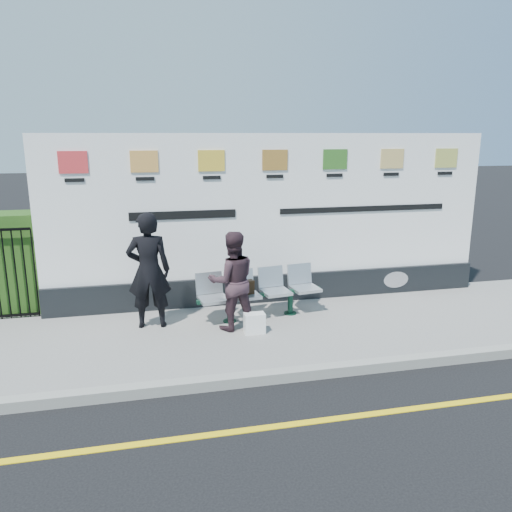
{
  "coord_description": "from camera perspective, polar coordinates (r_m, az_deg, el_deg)",
  "views": [
    {
      "loc": [
        -1.73,
        -4.67,
        3.1
      ],
      "look_at": [
        -0.07,
        2.71,
        1.25
      ],
      "focal_mm": 35.0,
      "sensor_mm": 36.0,
      "label": 1
    }
  ],
  "objects": [
    {
      "name": "woman_left",
      "position": [
        7.93,
        -12.16,
        -1.62
      ],
      "size": [
        0.7,
        0.49,
        1.84
      ],
      "primitive_type": "imported",
      "rotation": [
        0.0,
        0.0,
        3.07
      ],
      "color": "black",
      "rests_on": "pavement"
    },
    {
      "name": "pavement",
      "position": [
        7.97,
        0.85,
        -8.66
      ],
      "size": [
        14.0,
        3.0,
        0.12
      ],
      "primitive_type": "cube",
      "color": "gray",
      "rests_on": "ground"
    },
    {
      "name": "ground",
      "position": [
        5.86,
        6.86,
        -18.28
      ],
      "size": [
        80.0,
        80.0,
        0.0
      ],
      "primitive_type": "plane",
      "color": "black"
    },
    {
      "name": "billboard",
      "position": [
        8.96,
        1.97,
        2.93
      ],
      "size": [
        8.0,
        0.3,
        3.0
      ],
      "color": "black",
      "rests_on": "pavement"
    },
    {
      "name": "carrier_bag_white",
      "position": [
        7.72,
        -0.17,
        -7.69
      ],
      "size": [
        0.32,
        0.19,
        0.32
      ],
      "primitive_type": "cube",
      "color": "white",
      "rests_on": "pavement"
    },
    {
      "name": "yellow_line",
      "position": [
        5.86,
        6.86,
        -18.25
      ],
      "size": [
        14.0,
        0.1,
        0.01
      ],
      "primitive_type": "cube",
      "color": "yellow",
      "rests_on": "ground"
    },
    {
      "name": "handbag_brown",
      "position": [
        8.13,
        -1.25,
        -3.6
      ],
      "size": [
        0.3,
        0.16,
        0.23
      ],
      "primitive_type": "cube",
      "rotation": [
        0.0,
        0.0,
        0.14
      ],
      "color": "black",
      "rests_on": "bench"
    },
    {
      "name": "woman_right",
      "position": [
        7.71,
        -2.72,
        -2.86
      ],
      "size": [
        0.78,
        0.62,
        1.56
      ],
      "primitive_type": "imported",
      "rotation": [
        0.0,
        0.0,
        3.19
      ],
      "color": "#37232B",
      "rests_on": "pavement"
    },
    {
      "name": "bench",
      "position": [
        8.33,
        0.53,
        -5.6
      ],
      "size": [
        2.12,
        0.81,
        0.44
      ],
      "primitive_type": null,
      "rotation": [
        0.0,
        0.0,
        0.13
      ],
      "color": "#B5BABE",
      "rests_on": "pavement"
    },
    {
      "name": "kerb",
      "position": [
        6.65,
        3.94,
        -13.38
      ],
      "size": [
        14.0,
        0.18,
        0.14
      ],
      "primitive_type": "cube",
      "color": "gray",
      "rests_on": "ground"
    }
  ]
}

